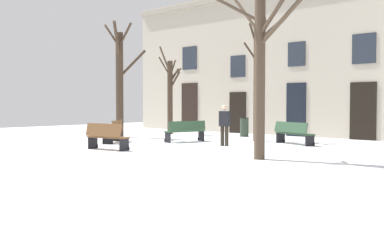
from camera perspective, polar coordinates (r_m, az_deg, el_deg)
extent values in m
plane|color=white|center=(16.29, -4.29, -3.63)|extent=(35.07, 35.07, 0.00)
cube|color=#BCB29E|center=(23.54, 12.37, 7.32)|extent=(21.92, 0.40, 7.56)
cube|color=black|center=(27.35, -0.30, 1.63)|extent=(1.23, 0.08, 2.79)
cube|color=#262D38|center=(27.47, -0.31, 7.61)|extent=(1.11, 0.06, 1.34)
cube|color=black|center=(25.07, 5.63, 0.91)|extent=(1.07, 0.08, 2.21)
cube|color=#262D38|center=(25.14, 5.66, 6.58)|extent=(0.96, 0.06, 1.16)
cube|color=black|center=(23.11, 12.67, 1.25)|extent=(1.04, 0.08, 2.60)
cube|color=#262D38|center=(23.22, 12.72, 7.90)|extent=(0.94, 0.06, 1.18)
cube|color=black|center=(21.64, 20.27, 1.04)|extent=(1.17, 0.08, 2.54)
cube|color=#262D38|center=(21.77, 20.37, 8.23)|extent=(1.05, 0.06, 1.31)
cylinder|color=#423326|center=(24.21, -2.72, 2.77)|extent=(0.28, 0.28, 3.81)
cylinder|color=#423326|center=(24.79, -3.35, 7.40)|extent=(1.14, 0.39, 1.52)
cylinder|color=#423326|center=(24.10, -2.13, 4.87)|extent=(0.66, 0.28, 0.95)
cylinder|color=#423326|center=(24.59, -2.03, 5.73)|extent=(0.14, 0.93, 0.64)
cylinder|color=#423326|center=(24.59, -2.21, 5.45)|extent=(0.29, 0.88, 0.84)
cylinder|color=#423326|center=(24.29, -3.40, 6.56)|extent=(0.51, 0.49, 1.02)
cylinder|color=#423326|center=(24.57, -2.39, 6.35)|extent=(0.31, 0.70, 0.94)
cylinder|color=#423326|center=(22.32, -8.89, 4.27)|extent=(0.36, 0.36, 4.95)
cylinder|color=#423326|center=(22.06, -9.16, 9.10)|extent=(0.65, 0.77, 1.41)
cylinder|color=#423326|center=(22.62, -7.34, 6.87)|extent=(0.55, 1.37, 1.40)
cylinder|color=#423326|center=(22.04, -9.76, 10.12)|extent=(0.46, 1.17, 0.93)
cylinder|color=#423326|center=(22.20, -8.23, 10.31)|extent=(0.94, 0.12, 1.07)
cylinder|color=#423326|center=(21.99, -9.22, 9.71)|extent=(0.83, 0.98, 1.61)
cylinder|color=#4C3D2D|center=(13.53, 8.33, 5.89)|extent=(0.31, 0.31, 5.05)
cylinder|color=#4C3D2D|center=(13.44, 9.88, 10.98)|extent=(0.90, 0.13, 0.67)
cylinder|color=#4C3D2D|center=(13.23, 10.10, 12.87)|extent=(1.33, 0.54, 1.15)
cylinder|color=#4C3D2D|center=(13.14, 10.68, 11.61)|extent=(1.58, 0.45, 1.14)
cylinder|color=#4C3D2D|center=(13.99, 8.68, 9.84)|extent=(0.40, 0.80, 1.23)
cylinder|color=#4C3D2D|center=(14.24, 6.81, 12.52)|extent=(1.28, 0.50, 1.28)
cylinder|color=#4C3D2D|center=(13.85, 5.17, 13.56)|extent=(1.38, 0.87, 0.92)
cylinder|color=#382B1E|center=(19.85, 7.98, 4.34)|extent=(0.29, 0.29, 4.81)
cylinder|color=#382B1E|center=(19.74, 7.57, 10.27)|extent=(0.18, 0.74, 0.95)
cylinder|color=#382B1E|center=(20.73, 7.89, 8.93)|extent=(1.03, 1.28, 1.06)
cylinder|color=#382B1E|center=(20.23, 8.56, 10.03)|extent=(0.17, 0.63, 0.99)
cylinder|color=#382B1E|center=(19.60, 7.24, 8.24)|extent=(0.12, 0.92, 0.78)
cylinder|color=#382B1E|center=(20.35, 8.52, 10.97)|extent=(0.10, 0.72, 1.12)
cylinder|color=#2D3D2D|center=(22.48, 6.44, -0.92)|extent=(0.41, 0.41, 0.88)
torus|color=black|center=(22.46, 6.44, 0.24)|extent=(0.44, 0.44, 0.04)
cube|color=brown|center=(16.36, -10.28, -2.09)|extent=(1.66, 0.72, 0.05)
cube|color=brown|center=(16.19, -10.81, -1.21)|extent=(1.61, 0.39, 0.44)
cube|color=black|center=(15.87, -8.34, -3.00)|extent=(0.13, 0.42, 0.44)
torus|color=black|center=(16.02, -7.90, -3.46)|extent=(0.17, 0.06, 0.17)
cube|color=black|center=(16.89, -12.10, -2.72)|extent=(0.13, 0.42, 0.44)
torus|color=black|center=(17.03, -11.66, -3.15)|extent=(0.17, 0.06, 0.17)
cube|color=brown|center=(19.32, -9.76, -1.37)|extent=(1.45, 1.62, 0.05)
cube|color=brown|center=(19.26, -9.16, -0.65)|extent=(1.17, 1.39, 0.42)
cube|color=black|center=(20.12, -9.24, -1.89)|extent=(0.36, 0.31, 0.46)
torus|color=black|center=(20.17, -9.73, -2.32)|extent=(0.13, 0.15, 0.17)
cube|color=black|center=(18.56, -10.31, -2.24)|extent=(0.36, 0.31, 0.46)
torus|color=black|center=(18.61, -10.84, -2.70)|extent=(0.13, 0.15, 0.17)
cube|color=#2D4C33|center=(18.65, 12.49, -1.63)|extent=(1.90, 1.05, 0.05)
cube|color=#2D4C33|center=(18.50, 12.01, -0.89)|extent=(1.80, 0.75, 0.41)
cube|color=black|center=(18.01, 14.28, -2.46)|extent=(0.19, 0.40, 0.43)
torus|color=black|center=(18.14, 14.69, -2.85)|extent=(0.17, 0.09, 0.17)
cube|color=black|center=(19.33, 10.82, -2.12)|extent=(0.19, 0.40, 0.43)
torus|color=black|center=(19.45, 11.23, -2.49)|extent=(0.17, 0.09, 0.17)
cube|color=#2D4C33|center=(19.41, -0.88, -1.38)|extent=(0.82, 1.83, 0.05)
cube|color=#2D4C33|center=(19.24, -0.58, -0.71)|extent=(0.50, 1.76, 0.39)
cube|color=black|center=(19.89, 1.14, -1.94)|extent=(0.37, 0.15, 0.44)
torus|color=black|center=(20.03, 0.89, -2.32)|extent=(0.07, 0.17, 0.17)
cube|color=black|center=(18.99, -3.00, -2.13)|extent=(0.37, 0.15, 0.44)
torus|color=black|center=(19.13, -3.23, -2.53)|extent=(0.07, 0.17, 0.17)
cylinder|color=#2D271E|center=(17.52, 4.28, -2.00)|extent=(0.14, 0.14, 0.75)
cylinder|color=#2D271E|center=(17.59, 3.74, -1.98)|extent=(0.14, 0.14, 0.75)
cube|color=black|center=(17.52, 4.02, 0.16)|extent=(0.42, 0.31, 0.57)
sphere|color=beige|center=(17.51, 4.02, 1.53)|extent=(0.20, 0.20, 0.20)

